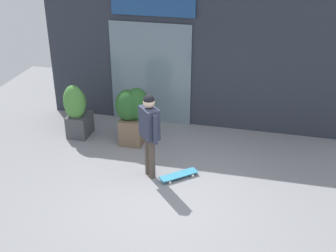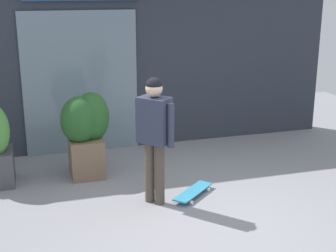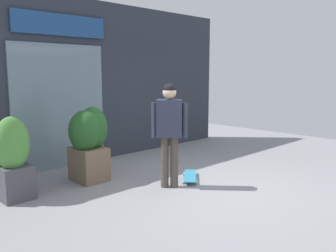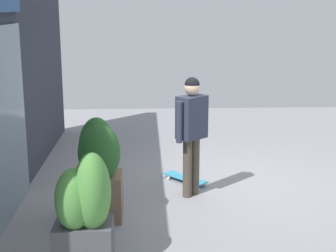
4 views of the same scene
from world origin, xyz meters
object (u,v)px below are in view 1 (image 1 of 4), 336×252
skateboarder (149,128)px  planter_box_left (133,112)px  planter_box_right (77,110)px  skateboard (179,175)px

skateboarder → planter_box_left: skateboarder is taller
planter_box_right → skateboarder: bearing=-31.5°
skateboarder → planter_box_right: (-2.08, 1.27, -0.42)m
planter_box_right → planter_box_left: bearing=-0.8°
skateboarder → skateboard: size_ratio=2.36×
skateboarder → planter_box_right: skateboarder is taller
skateboarder → planter_box_left: 1.49m
skateboard → planter_box_left: (-1.30, 1.21, 0.68)m
skateboard → planter_box_right: 2.98m
planter_box_left → skateboard: bearing=-43.0°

